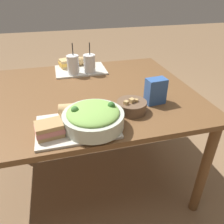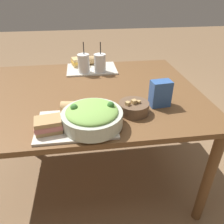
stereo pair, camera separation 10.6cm
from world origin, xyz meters
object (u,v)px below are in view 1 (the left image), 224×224
Objects in this scene: baguette_far at (80,61)px; drink_cup_red at (89,64)px; sandwich_far at (67,63)px; chip_bag at (156,91)px; sandwich_near at (49,129)px; salad_bowl at (93,117)px; drink_cup_dark at (73,65)px; soup_bowl at (132,106)px; baguette_near at (72,110)px.

baguette_far is 0.20m from drink_cup_red.
sandwich_far is 0.83m from chip_bag.
sandwich_near is 0.79m from drink_cup_red.
salad_bowl is at bearing -2.12° from sandwich_near.
chip_bag reaches higher than sandwich_near.
drink_cup_dark is (-0.07, -0.19, 0.03)m from baguette_far.
chip_bag is (0.41, -0.54, -0.00)m from drink_cup_dark.
salad_bowl is 1.30× the size of drink_cup_red.
salad_bowl is 1.82× the size of soup_bowl.
baguette_near reaches higher than sandwich_near.
drink_cup_dark reaches higher than baguette_near.
baguette_far is 0.59× the size of chip_bag.
soup_bowl reaches higher than baguette_far.
soup_bowl is at bearing -166.32° from baguette_far.
drink_cup_dark is 1.02× the size of drink_cup_red.
chip_bag is (0.48, 0.04, 0.03)m from baguette_near.
sandwich_far is 0.62× the size of drink_cup_red.
soup_bowl is (0.23, 0.10, -0.03)m from salad_bowl.
chip_bag reaches higher than baguette_near.
salad_bowl is at bearing -100.97° from sandwich_far.
baguette_far is at bearing 109.31° from chip_bag.
soup_bowl is 0.32m from baguette_near.
salad_bowl is at bearing -156.06° from soup_bowl.
baguette_near and baguette_far have the same top height.
salad_bowl reaches higher than sandwich_near.
chip_bag reaches higher than soup_bowl.
soup_bowl is 0.62m from drink_cup_red.
drink_cup_dark is at bearing 121.26° from chip_bag.
drink_cup_dark is 0.68m from chip_bag.
drink_cup_red is 0.62m from chip_bag.
soup_bowl reaches higher than sandwich_near.
drink_cup_dark is 0.12m from drink_cup_red.
soup_bowl is at bearing -67.93° from drink_cup_dark.
baguette_near is at bearing 170.80° from baguette_far.
drink_cup_red is at bearing -163.35° from baguette_far.
drink_cup_red reaches higher than chip_bag.
drink_cup_dark is at bearing 112.07° from soup_bowl.
soup_bowl is 0.72× the size of drink_cup_red.
baguette_far is (0.05, 0.89, -0.02)m from salad_bowl.
baguette_far is 0.81m from chip_bag.
salad_bowl is at bearing -162.98° from chip_bag.
baguette_far is at bearing 105.54° from drink_cup_red.
drink_cup_dark reaches higher than sandwich_far.
drink_cup_dark reaches higher than sandwich_near.
drink_cup_red is (0.12, 0.00, -0.00)m from drink_cup_dark.
baguette_near is 0.59m from drink_cup_dark.
baguette_far is 0.39× the size of drink_cup_red.
drink_cup_red reaches higher than sandwich_near.
sandwich_far is at bearing 71.94° from sandwich_near.
soup_bowl is at bearing -84.52° from sandwich_far.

